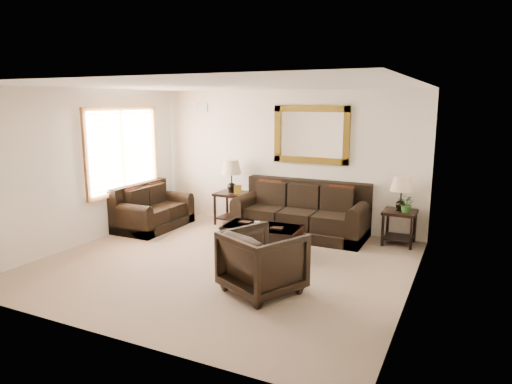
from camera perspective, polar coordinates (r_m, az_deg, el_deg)
The scene contains 11 objects.
room at distance 6.85m, azimuth -4.21°, elevation 1.80°, with size 5.51×5.01×2.71m.
window at distance 9.13m, azimuth -16.25°, elevation 5.00°, with size 0.07×1.96×1.66m.
mirror at distance 8.81m, azimuth 6.89°, elevation 7.11°, with size 1.50×0.06×1.10m.
air_vent at distance 9.86m, azimuth -6.75°, elevation 10.45°, with size 0.25×0.02×0.18m, color #999999.
sofa at distance 8.63m, azimuth 5.70°, elevation -2.97°, with size 2.44×1.05×1.00m.
loveseat at distance 9.31m, azimuth -12.96°, elevation -2.42°, with size 0.92×1.54×0.87m.
end_table_left at distance 9.29m, azimuth -3.06°, elevation 1.21°, with size 0.60×0.60×1.31m.
end_table_right at distance 8.28m, azimuth 17.65°, elevation -0.96°, with size 0.56×0.56×1.22m.
coffee_table at distance 7.66m, azimuth 0.76°, elevation -5.46°, with size 1.32×0.76×0.54m.
armchair at distance 6.00m, azimuth 0.84°, elevation -8.34°, with size 0.89×0.84×0.92m, color black.
potted_plant at distance 8.18m, azimuth 18.35°, elevation -1.64°, with size 0.28×0.31×0.24m, color #29541C.
Camera 1 is at (3.37, -5.86, 2.46)m, focal length 32.00 mm.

